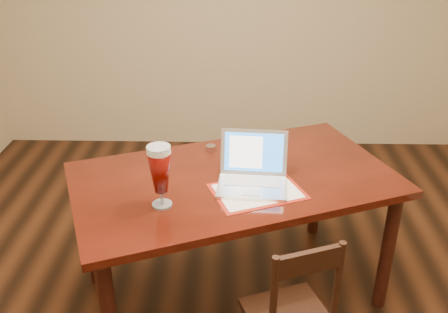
{
  "coord_description": "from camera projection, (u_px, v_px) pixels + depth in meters",
  "views": [
    {
      "loc": [
        0.05,
        -2.11,
        2.15
      ],
      "look_at": [
        -0.02,
        0.33,
        0.93
      ],
      "focal_mm": 40.0,
      "sensor_mm": 36.0,
      "label": 1
    }
  ],
  "objects": [
    {
      "name": "dining_table",
      "position": [
        233.0,
        191.0,
        2.78
      ],
      "size": [
        1.99,
        1.56,
        1.15
      ],
      "rotation": [
        0.0,
        0.0,
        0.38
      ],
      "color": "#481109",
      "rests_on": "ground"
    },
    {
      "name": "room_shell",
      "position": [
        226.0,
        12.0,
        2.07
      ],
      "size": [
        4.51,
        5.01,
        2.71
      ],
      "color": "tan",
      "rests_on": "ground"
    }
  ]
}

